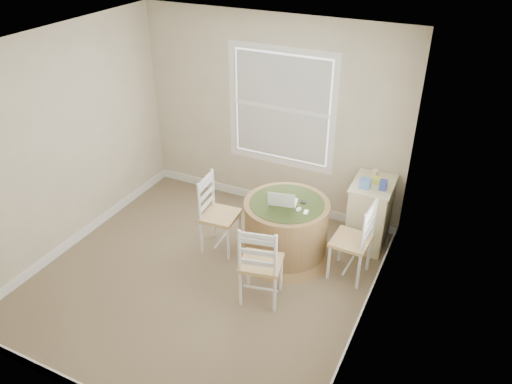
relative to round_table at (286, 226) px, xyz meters
The scene contains 14 objects.
room 1.23m from the round_table, 126.08° to the right, with size 3.64×3.64×2.64m.
round_table is the anchor object (origin of this frame).
chair_left 0.79m from the round_table, 161.54° to the right, with size 0.42×0.40×0.95m, color white, non-canonical shape.
chair_near 0.85m from the round_table, 85.14° to the right, with size 0.42×0.40×0.95m, color white, non-canonical shape.
chair_right 0.81m from the round_table, ahead, with size 0.42×0.40×0.95m, color white, non-canonical shape.
laptop 0.36m from the round_table, 136.30° to the right, with size 0.36×0.33×0.22m.
mouse 0.38m from the round_table, 24.48° to the right, with size 0.06×0.09×0.03m, color white.
phone 0.43m from the round_table, 18.89° to the right, with size 0.04×0.09×0.02m, color #B7BABF.
keys 0.38m from the round_table, 27.40° to the left, with size 0.06×0.05×0.03m, color black.
corner_chest 1.05m from the round_table, 38.07° to the left, with size 0.51×0.66×0.85m.
tissue_box 1.03m from the round_table, 33.09° to the left, with size 0.12×0.12×0.10m, color #5F91DB.
box_yellow 1.19m from the round_table, 38.13° to the left, with size 0.15×0.10×0.06m, color #E9ED53.
box_blue 1.22m from the round_table, 28.33° to the left, with size 0.08×0.08×0.12m, color #34439E.
cup_cream 1.25m from the round_table, 45.79° to the left, with size 0.07×0.07×0.09m, color beige.
Camera 1 is at (2.46, -3.70, 3.73)m, focal length 35.00 mm.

